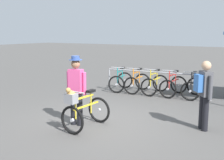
# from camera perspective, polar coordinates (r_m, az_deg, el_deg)

# --- Properties ---
(ground_plane) EXTENTS (80.00, 80.00, 0.00)m
(ground_plane) POSITION_cam_1_polar(r_m,az_deg,el_deg) (7.39, -2.27, -8.31)
(ground_plane) COLOR #514F4C
(bike_rack_rail) EXTENTS (3.90, 0.33, 0.88)m
(bike_rack_rail) POSITION_cam_1_polar(r_m,az_deg,el_deg) (10.33, 8.99, 0.68)
(bike_rack_rail) COLOR #99999E
(bike_rack_rail) RESTS_ON ground
(racked_bike_teal) EXTENTS (0.84, 1.20, 0.97)m
(racked_bike_teal) POSITION_cam_1_polar(r_m,az_deg,el_deg) (11.08, 1.81, -0.25)
(racked_bike_teal) COLOR black
(racked_bike_teal) RESTS_ON ground
(racked_bike_orange) EXTENTS (0.69, 1.11, 0.97)m
(racked_bike_orange) POSITION_cam_1_polar(r_m,az_deg,el_deg) (10.81, 5.18, -0.54)
(racked_bike_orange) COLOR black
(racked_bike_orange) RESTS_ON ground
(racked_bike_yellow) EXTENTS (0.70, 1.12, 0.97)m
(racked_bike_yellow) POSITION_cam_1_polar(r_m,az_deg,el_deg) (10.58, 8.70, -0.84)
(racked_bike_yellow) COLOR black
(racked_bike_yellow) RESTS_ON ground
(racked_bike_red) EXTENTS (0.73, 1.13, 0.97)m
(racked_bike_red) POSITION_cam_1_polar(r_m,az_deg,el_deg) (10.39, 12.37, -1.15)
(racked_bike_red) COLOR black
(racked_bike_red) RESTS_ON ground
(racked_bike_black) EXTENTS (0.74, 1.14, 0.97)m
(racked_bike_black) POSITION_cam_1_polar(r_m,az_deg,el_deg) (10.24, 16.17, -1.46)
(racked_bike_black) COLOR black
(racked_bike_black) RESTS_ON ground
(featured_bicycle) EXTENTS (0.71, 1.22, 1.09)m
(featured_bicycle) POSITION_cam_1_polar(r_m,az_deg,el_deg) (6.66, -5.92, -6.02)
(featured_bicycle) COLOR black
(featured_bicycle) RESTS_ON ground
(person_with_featured_bike) EXTENTS (0.53, 0.32, 1.72)m
(person_with_featured_bike) POSITION_cam_1_polar(r_m,az_deg,el_deg) (6.91, -7.30, -1.54)
(person_with_featured_bike) COLOR black
(person_with_featured_bike) RESTS_ON ground
(pedestrian_with_backpack) EXTENTS (0.46, 0.47, 1.64)m
(pedestrian_with_backpack) POSITION_cam_1_polar(r_m,az_deg,el_deg) (6.85, 18.22, -2.13)
(pedestrian_with_backpack) COLOR black
(pedestrian_with_backpack) RESTS_ON ground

